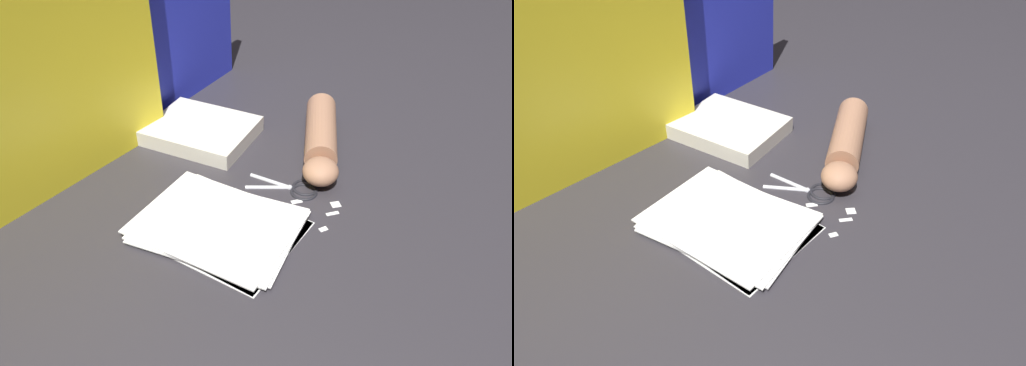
% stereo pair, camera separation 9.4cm
% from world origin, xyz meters
% --- Properties ---
extents(ground_plane, '(6.00, 6.00, 0.00)m').
position_xyz_m(ground_plane, '(0.00, 0.00, 0.00)').
color(ground_plane, '#2D2B30').
extents(backdrop_panel_left, '(0.64, 0.11, 0.60)m').
position_xyz_m(backdrop_panel_left, '(-0.21, 0.36, 0.30)').
color(backdrop_panel_left, yellow).
rests_on(backdrop_panel_left, ground_plane).
extents(backdrop_panel_center, '(0.58, 0.05, 0.41)m').
position_xyz_m(backdrop_panel_center, '(0.19, 0.36, 0.21)').
color(backdrop_panel_center, '#2833D1').
rests_on(backdrop_panel_center, ground_plane).
extents(paper_stack, '(0.24, 0.30, 0.02)m').
position_xyz_m(paper_stack, '(-0.13, -0.00, 0.01)').
color(paper_stack, white).
rests_on(paper_stack, ground_plane).
extents(book_closed, '(0.20, 0.24, 0.04)m').
position_xyz_m(book_closed, '(0.12, 0.20, 0.02)').
color(book_closed, silver).
rests_on(book_closed, ground_plane).
extents(scissors, '(0.10, 0.16, 0.01)m').
position_xyz_m(scissors, '(0.05, -0.07, 0.00)').
color(scissors, silver).
rests_on(scissors, ground_plane).
extents(hand_forearm, '(0.32, 0.18, 0.07)m').
position_xyz_m(hand_forearm, '(0.20, -0.07, 0.04)').
color(hand_forearm, '#A87556').
rests_on(hand_forearm, ground_plane).
extents(paper_scrap_near, '(0.02, 0.02, 0.00)m').
position_xyz_m(paper_scrap_near, '(0.01, -0.17, 0.00)').
color(paper_scrap_near, white).
rests_on(paper_scrap_near, ground_plane).
extents(paper_scrap_mid, '(0.03, 0.03, 0.00)m').
position_xyz_m(paper_scrap_mid, '(0.04, -0.17, 0.00)').
color(paper_scrap_mid, white).
rests_on(paper_scrap_mid, ground_plane).
extents(paper_scrap_far, '(0.02, 0.02, 0.00)m').
position_xyz_m(paper_scrap_far, '(0.01, -0.09, 0.00)').
color(paper_scrap_far, white).
rests_on(paper_scrap_far, ground_plane).
extents(paper_scrap_side, '(0.02, 0.02, 0.00)m').
position_xyz_m(paper_scrap_side, '(-0.04, -0.17, 0.00)').
color(paper_scrap_side, white).
rests_on(paper_scrap_side, ground_plane).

